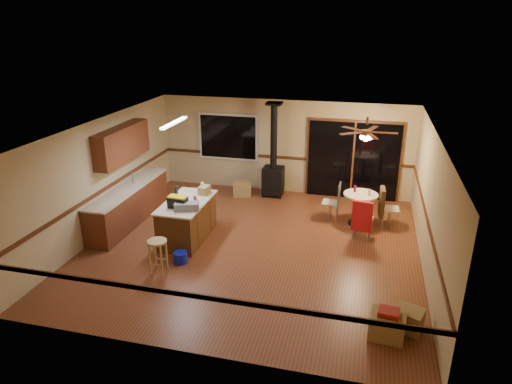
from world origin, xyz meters
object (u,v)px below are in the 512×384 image
(toolbox_black, at_px, (178,203))
(dining_table, at_px, (360,204))
(kitchen_island, at_px, (187,220))
(box_under_window, at_px, (242,189))
(bar_stool, at_px, (158,256))
(chair_left, at_px, (335,198))
(chair_right, at_px, (383,202))
(blue_bucket, at_px, (180,257))
(box_corner_b, at_px, (408,319))
(toolbox_grey, at_px, (187,206))
(wood_stove, at_px, (273,171))
(chair_near, at_px, (362,216))
(box_corner_a, at_px, (387,326))

(toolbox_black, bearing_deg, dining_table, 29.10)
(kitchen_island, height_order, box_under_window, kitchen_island)
(toolbox_black, bearing_deg, box_under_window, 81.45)
(bar_stool, bearing_deg, dining_table, 40.96)
(dining_table, height_order, box_under_window, dining_table)
(bar_stool, bearing_deg, chair_left, 46.82)
(kitchen_island, bearing_deg, chair_right, 22.64)
(toolbox_black, distance_m, blue_bucket, 1.17)
(toolbox_black, height_order, blue_bucket, toolbox_black)
(toolbox_black, bearing_deg, kitchen_island, 84.53)
(box_corner_b, bearing_deg, blue_bucket, 165.99)
(toolbox_grey, bearing_deg, kitchen_island, 114.21)
(kitchen_island, bearing_deg, wood_stove, 66.91)
(toolbox_black, height_order, chair_near, toolbox_black)
(chair_near, distance_m, chair_right, 1.02)
(dining_table, bearing_deg, box_corner_b, -76.71)
(toolbox_black, xyz_separation_m, box_corner_b, (4.63, -1.78, -0.83))
(toolbox_grey, distance_m, blue_bucket, 1.08)
(kitchen_island, xyz_separation_m, bar_stool, (-0.00, -1.49, -0.11))
(kitchen_island, bearing_deg, box_under_window, 81.07)
(box_corner_a, bearing_deg, toolbox_grey, 153.90)
(box_corner_b, bearing_deg, dining_table, 103.29)
(chair_near, bearing_deg, chair_right, 64.17)
(blue_bucket, bearing_deg, chair_near, 28.29)
(kitchen_island, height_order, blue_bucket, kitchen_island)
(wood_stove, relative_size, bar_stool, 3.70)
(bar_stool, distance_m, box_corner_a, 4.37)
(chair_left, distance_m, box_corner_a, 4.40)
(chair_right, xyz_separation_m, box_under_window, (-3.76, 1.12, -0.40))
(kitchen_island, xyz_separation_m, box_corner_b, (4.60, -2.13, -0.28))
(wood_stove, height_order, box_under_window, wood_stove)
(blue_bucket, distance_m, chair_near, 4.01)
(blue_bucket, distance_m, box_under_window, 3.93)
(chair_right, relative_size, box_corner_b, 1.60)
(bar_stool, distance_m, box_corner_b, 4.65)
(toolbox_grey, bearing_deg, bar_stool, -99.56)
(chair_left, relative_size, box_corner_b, 1.17)
(toolbox_grey, height_order, box_under_window, toolbox_grey)
(kitchen_island, bearing_deg, toolbox_black, -95.47)
(chair_left, distance_m, chair_right, 1.11)
(box_under_window, bearing_deg, chair_near, -31.56)
(kitchen_island, distance_m, dining_table, 4.07)
(dining_table, bearing_deg, wood_stove, 150.89)
(dining_table, xyz_separation_m, chair_left, (-0.59, 0.10, 0.06))
(chair_near, bearing_deg, box_corner_a, -81.10)
(toolbox_black, relative_size, dining_table, 0.50)
(wood_stove, height_order, box_corner_a, wood_stove)
(dining_table, bearing_deg, toolbox_grey, -148.83)
(box_corner_a, bearing_deg, bar_stool, 167.83)
(chair_near, bearing_deg, kitchen_island, -167.45)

